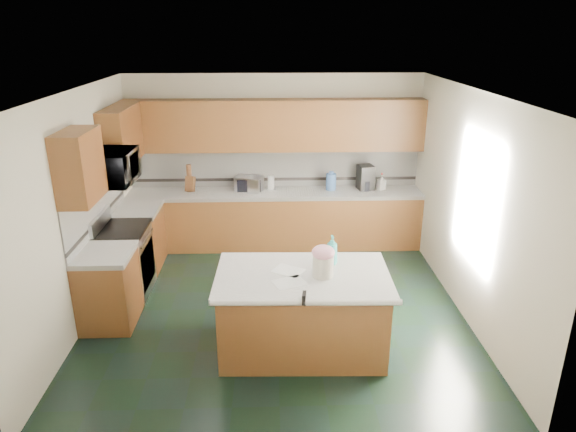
{
  "coord_description": "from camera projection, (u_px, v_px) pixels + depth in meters",
  "views": [
    {
      "loc": [
        -0.05,
        -5.7,
        3.38
      ],
      "look_at": [
        0.15,
        0.35,
        1.12
      ],
      "focal_mm": 32.0,
      "sensor_mm": 36.0,
      "label": 1
    }
  ],
  "objects": [
    {
      "name": "coffee_maker",
      "position": [
        365.0,
        177.0,
        8.12
      ],
      "size": [
        0.27,
        0.29,
        0.39
      ],
      "primitive_type": "cube",
      "rotation": [
        0.0,
        0.0,
        0.2
      ],
      "color": "black",
      "rests_on": "back_countertop"
    },
    {
      "name": "treat_jar_lid",
      "position": [
        323.0,
        252.0,
        5.27
      ],
      "size": [
        0.24,
        0.24,
        0.15
      ],
      "primitive_type": "ellipsoid",
      "color": "pink",
      "rests_on": "treat_jar"
    },
    {
      "name": "left_counter_rear",
      "position": [
        136.0,
        210.0,
        7.36
      ],
      "size": [
        0.64,
        0.82,
        0.06
      ],
      "primitive_type": "cube",
      "color": "white",
      "rests_on": "left_base_cab_rear"
    },
    {
      "name": "island_bullnose",
      "position": [
        306.0,
        303.0,
        4.9
      ],
      "size": [
        1.84,
        0.11,
        0.06
      ],
      "primitive_type": "cylinder",
      "rotation": [
        0.0,
        1.57,
        -0.03
      ],
      "color": "white",
      "rests_on": "island_base"
    },
    {
      "name": "range_handle",
      "position": [
        147.0,
        238.0,
        6.67
      ],
      "size": [
        0.02,
        0.66,
        0.02
      ],
      "primitive_type": "cylinder",
      "rotation": [
        1.57,
        0.0,
        0.0
      ],
      "color": "#B7B7BC",
      "rests_on": "range_body"
    },
    {
      "name": "left_base_cab_front",
      "position": [
        109.0,
        290.0,
        6.09
      ],
      "size": [
        0.6,
        0.72,
        0.86
      ],
      "primitive_type": "cube",
      "color": "#3A1C0B",
      "rests_on": "ground"
    },
    {
      "name": "floor",
      "position": [
        277.0,
        308.0,
        6.52
      ],
      "size": [
        4.6,
        4.6,
        0.0
      ],
      "primitive_type": "plane",
      "color": "black",
      "rests_on": "ground"
    },
    {
      "name": "utensil_crock",
      "position": [
        190.0,
        186.0,
        8.08
      ],
      "size": [
        0.14,
        0.14,
        0.17
      ],
      "primitive_type": "cylinder",
      "color": "black",
      "rests_on": "back_countertop"
    },
    {
      "name": "back_backsplash",
      "position": [
        275.0,
        167.0,
        8.23
      ],
      "size": [
        4.6,
        0.02,
        0.63
      ],
      "primitive_type": "cube",
      "color": "silver",
      "rests_on": "back_countertop"
    },
    {
      "name": "back_accent_band",
      "position": [
        275.0,
        179.0,
        8.3
      ],
      "size": [
        4.6,
        0.01,
        0.05
      ],
      "primitive_type": "cube",
      "color": "black",
      "rests_on": "back_countertop"
    },
    {
      "name": "left_counter_front",
      "position": [
        104.0,
        255.0,
        5.92
      ],
      "size": [
        0.64,
        0.72,
        0.06
      ],
      "primitive_type": "cube",
      "color": "white",
      "rests_on": "left_base_cab_front"
    },
    {
      "name": "treat_jar_knob_end_r",
      "position": [
        327.0,
        248.0,
        5.25
      ],
      "size": [
        0.04,
        0.04,
        0.04
      ],
      "primitive_type": "sphere",
      "color": "tan",
      "rests_on": "treat_jar_lid"
    },
    {
      "name": "island_top",
      "position": [
        303.0,
        276.0,
        5.41
      ],
      "size": [
        1.86,
        1.14,
        0.06
      ],
      "primitive_type": "cube",
      "rotation": [
        0.0,
        0.0,
        -0.03
      ],
      "color": "white",
      "rests_on": "island_base"
    },
    {
      "name": "range_cooktop",
      "position": [
        121.0,
        230.0,
        6.61
      ],
      "size": [
        0.62,
        0.78,
        0.04
      ],
      "primitive_type": "cube",
      "color": "black",
      "rests_on": "range_body"
    },
    {
      "name": "treat_jar_knob",
      "position": [
        323.0,
        248.0,
        5.25
      ],
      "size": [
        0.08,
        0.03,
        0.03
      ],
      "primitive_type": "cylinder",
      "rotation": [
        0.0,
        1.57,
        0.0
      ],
      "color": "tan",
      "rests_on": "treat_jar_lid"
    },
    {
      "name": "back_countertop",
      "position": [
        275.0,
        193.0,
        8.08
      ],
      "size": [
        4.6,
        0.64,
        0.06
      ],
      "primitive_type": "cube",
      "color": "white",
      "rests_on": "back_base_cab"
    },
    {
      "name": "left_upper_cab_front",
      "position": [
        79.0,
        167.0,
        5.55
      ],
      "size": [
        0.33,
        0.72,
        0.78
      ],
      "primitive_type": "cube",
      "color": "#3A1C0B",
      "rests_on": "wall_left"
    },
    {
      "name": "range_body",
      "position": [
        125.0,
        262.0,
        6.77
      ],
      "size": [
        0.6,
        0.76,
        0.88
      ],
      "primitive_type": "cube",
      "color": "#B7B7BC",
      "rests_on": "ground"
    },
    {
      "name": "window_light_proxy",
      "position": [
        476.0,
        200.0,
        5.88
      ],
      "size": [
        0.02,
        1.4,
        1.1
      ],
      "primitive_type": "cube",
      "color": "white",
      "rests_on": "wall_right"
    },
    {
      "name": "water_jug_neck",
      "position": [
        331.0,
        173.0,
        8.06
      ],
      "size": [
        0.08,
        0.08,
        0.04
      ],
      "primitive_type": "cylinder",
      "color": "#4B77C3",
      "rests_on": "water_jug"
    },
    {
      "name": "treat_jar",
      "position": [
        323.0,
        266.0,
        5.32
      ],
      "size": [
        0.23,
        0.23,
        0.23
      ],
      "primitive_type": "cylinder",
      "rotation": [
        0.0,
        0.0,
        0.07
      ],
      "color": "silver",
      "rests_on": "island_top"
    },
    {
      "name": "clamp_handle",
      "position": [
        305.0,
        303.0,
        4.84
      ],
      "size": [
        0.02,
        0.08,
        0.02
      ],
      "primitive_type": "cylinder",
      "rotation": [
        1.57,
        0.0,
        0.0
      ],
      "color": "black",
      "rests_on": "island_top"
    },
    {
      "name": "paper_sheet_a",
      "position": [
        289.0,
        282.0,
        5.22
      ],
      "size": [
        0.39,
        0.34,
        0.0
      ],
      "primitive_type": "cube",
      "rotation": [
        0.0,
        0.0,
        0.4
      ],
      "color": "white",
      "rests_on": "island_top"
    },
    {
      "name": "paper_towel_base",
      "position": [
        271.0,
        189.0,
        8.16
      ],
      "size": [
        0.15,
        0.15,
        0.01
      ],
      "primitive_type": "cylinder",
      "color": "#B7B7BC",
      "rests_on": "back_countertop"
    },
    {
      "name": "wall_right",
      "position": [
        470.0,
        206.0,
        6.12
      ],
      "size": [
        0.04,
        4.6,
        2.7
      ],
      "primitive_type": "cube",
      "color": "silver",
      "rests_on": "ground"
    },
    {
      "name": "range_backguard",
      "position": [
        100.0,
        221.0,
        6.56
      ],
      "size": [
        0.06,
        0.76,
        0.18
      ],
      "primitive_type": "cube",
      "color": "#B7B7BC",
      "rests_on": "range_body"
    },
    {
      "name": "paper_sheet_b",
      "position": [
        288.0,
        271.0,
        5.47
      ],
      "size": [
        0.4,
        0.37,
        0.0
      ],
      "primitive_type": "cube",
      "rotation": [
        0.0,
        0.0,
        -0.54
      ],
      "color": "white",
      "rests_on": "island_top"
    },
    {
      "name": "soap_bottle_island",
      "position": [
        332.0,
        250.0,
        5.56
      ],
      "size": [
        0.14,
        0.14,
        0.33
      ],
      "primitive_type": "imported",
      "rotation": [
        0.0,
        0.0,
        0.05
      ],
      "color": "teal",
      "rests_on": "island_top"
    },
    {
      "name": "wall_back",
      "position": [
        275.0,
        160.0,
        8.22
      ],
      "size": [
        4.6,
        0.04,
        2.7
      ],
      "primitive_type": "cube",
      "color": "silver",
      "rests_on": "ground"
    },
    {
      "name": "island_base",
      "position": [
        302.0,
        314.0,
        5.57
      ],
      "size": [
        1.76,
        1.04,
        0.86
      ],
      "primitive_type": "cube",
      "rotation": [
        0.0,
        0.0,
        -0.03
      ],
      "color": "#3A1C0B",
      "rests_on": "ground"
    },
    {
      "name": "range_oven_door",
      "position": [
        148.0,
        264.0,
        6.8
      ],
      "size": [
        0.02,
        0.68,
        0.55
      ],
      "primitive_type": "cube",
      "color": "black",
      "rests_on": "range_body"
    },
    {
      "name": "utensil_bundle",
      "position": [
        189.0,
        173.0,
        8.0
      ],
      "size": [
        0.08,
        0.08,
        0.25
      ],
      "primitive_type": "cylinder",
      "color": "#472814",
      "rests_on": "utensil_crock"
    },
    {
      "name": "back_base_cab",
      "position": [
        275.0,
        220.0,
        8.24
      ],
      "size": [
        4.6,
        0.6,
        0.86
      ],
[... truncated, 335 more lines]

